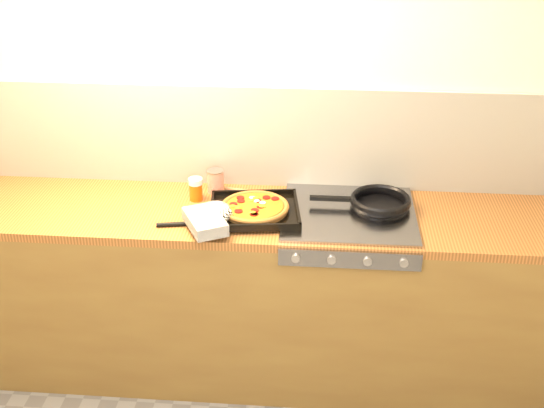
# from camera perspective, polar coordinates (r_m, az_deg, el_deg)

# --- Properties ---
(room_shell) EXTENTS (3.20, 3.20, 3.20)m
(room_shell) POSITION_cam_1_polar(r_m,az_deg,el_deg) (3.29, -1.29, 5.60)
(room_shell) COLOR white
(room_shell) RESTS_ON ground
(counter_run) EXTENTS (3.20, 0.62, 0.90)m
(counter_run) POSITION_cam_1_polar(r_m,az_deg,el_deg) (3.37, -1.67, -7.37)
(counter_run) COLOR brown
(counter_run) RESTS_ON ground
(stovetop) EXTENTS (0.60, 0.56, 0.02)m
(stovetop) POSITION_cam_1_polar(r_m,az_deg,el_deg) (3.12, 6.45, -0.81)
(stovetop) COLOR gray
(stovetop) RESTS_ON counter_run
(pizza_on_tray) EXTENTS (0.53, 0.51, 0.07)m
(pizza_on_tray) POSITION_cam_1_polar(r_m,az_deg,el_deg) (3.04, -2.61, -0.59)
(pizza_on_tray) COLOR black
(pizza_on_tray) RESTS_ON stovetop
(frying_pan) EXTENTS (0.46, 0.28, 0.05)m
(frying_pan) POSITION_cam_1_polar(r_m,az_deg,el_deg) (3.16, 8.94, 0.14)
(frying_pan) COLOR black
(frying_pan) RESTS_ON stovetop
(tomato_can) EXTENTS (0.09, 0.09, 0.12)m
(tomato_can) POSITION_cam_1_polar(r_m,az_deg,el_deg) (3.30, -4.75, 1.91)
(tomato_can) COLOR #A21A0D
(tomato_can) RESTS_ON counter_run
(juice_glass) EXTENTS (0.08, 0.08, 0.11)m
(juice_glass) POSITION_cam_1_polar(r_m,az_deg,el_deg) (3.23, -6.39, 1.26)
(juice_glass) COLOR #DC500C
(juice_glass) RESTS_ON counter_run
(wooden_spoon) EXTENTS (0.30, 0.09, 0.02)m
(wooden_spoon) POSITION_cam_1_polar(r_m,az_deg,el_deg) (3.28, -1.00, 0.93)
(wooden_spoon) COLOR #B7754D
(wooden_spoon) RESTS_ON counter_run
(black_spatula) EXTENTS (0.29, 0.10, 0.02)m
(black_spatula) POSITION_cam_1_polar(r_m,az_deg,el_deg) (3.03, -6.84, -1.68)
(black_spatula) COLOR black
(black_spatula) RESTS_ON counter_run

